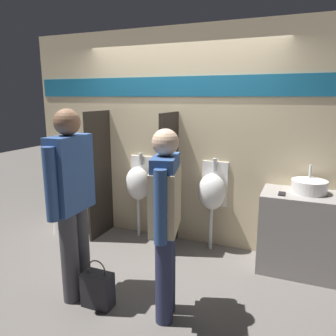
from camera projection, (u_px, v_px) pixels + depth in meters
name	position (u px, v px, depth m)	size (l,w,h in m)	color
ground_plane	(163.00, 257.00, 3.90)	(16.00, 16.00, 0.00)	#5B5651
display_wall	(181.00, 137.00, 4.15)	(4.30, 0.07, 2.70)	beige
sink_counter	(310.00, 234.00, 3.49)	(1.03, 0.55, 0.87)	gray
sink_basin	(309.00, 186.00, 3.45)	(0.36, 0.36, 0.28)	white
cell_phone	(282.00, 194.00, 3.41)	(0.07, 0.14, 0.01)	black
divider_near_counter	(100.00, 175.00, 4.38)	(0.03, 0.55, 1.69)	#28231E
divider_mid	(169.00, 182.00, 4.00)	(0.03, 0.55, 1.69)	#28231E
urinal_near_counter	(138.00, 183.00, 4.34)	(0.34, 0.28, 1.14)	silver
urinal_far	(212.00, 191.00, 3.97)	(0.34, 0.28, 1.14)	silver
toilet	(70.00, 212.00, 4.65)	(0.40, 0.57, 0.79)	white
person_in_vest	(165.00, 213.00, 2.66)	(0.30, 0.56, 1.63)	#282D4C
person_with_lanyard	(72.00, 197.00, 2.95)	(0.23, 0.62, 1.77)	#3D3D42
shopping_bag	(98.00, 289.00, 2.95)	(0.28, 0.15, 0.45)	#232328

